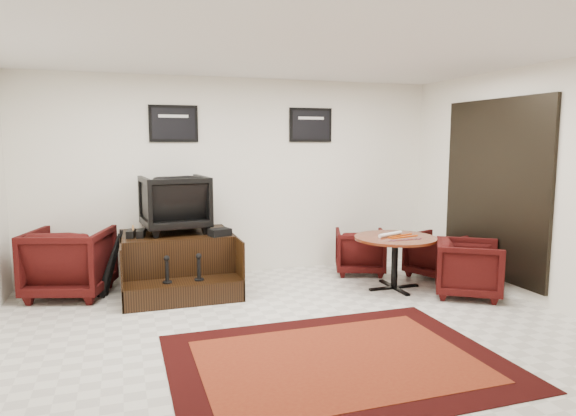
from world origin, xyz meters
The scene contains 16 objects.
ground centered at (0.00, 0.00, 0.00)m, with size 6.00×6.00×0.00m, color silver.
room_shell centered at (0.41, 0.12, 1.79)m, with size 6.02×5.02×2.81m.
area_rug centered at (0.11, -0.82, 0.01)m, with size 2.88×2.16×0.01m.
shine_podium centered at (-0.96, 1.90, 0.33)m, with size 1.41×1.45×0.72m.
shine_chair centered at (-0.96, 2.05, 1.14)m, with size 0.81×0.76×0.84m, color black.
shoes_pair centered at (-1.46, 1.84, 0.77)m, with size 0.25×0.28×0.09m.
polish_kit centered at (-0.45, 1.60, 0.77)m, with size 0.26×0.18×0.09m, color black.
umbrella_black centered at (-1.79, 1.78, 0.41)m, with size 0.31×0.11×0.82m, color black, non-canonical shape.
umbrella_hooked centered at (-1.75, 1.88, 0.42)m, with size 0.31×0.12×0.85m, color black, non-canonical shape.
armchair_side centered at (-2.26, 2.00, 0.47)m, with size 0.91×0.85×0.94m, color black.
meeting_table centered at (1.72, 1.01, 0.60)m, with size 1.05×1.05×0.69m.
table_chair_back centered at (1.65, 1.88, 0.35)m, with size 0.69×0.64×0.71m, color black.
table_chair_window centered at (2.58, 1.34, 0.35)m, with size 0.67×0.63×0.69m, color black.
table_chair_corner centered at (2.44, 0.45, 0.38)m, with size 0.75×0.70×0.77m, color black.
paper_roll centered at (1.69, 1.08, 0.71)m, with size 0.05×0.05×0.42m, color white.
table_clutter centered at (1.80, 0.95, 0.69)m, with size 0.56×0.38×0.01m.
Camera 1 is at (-1.62, -4.74, 1.92)m, focal length 32.00 mm.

